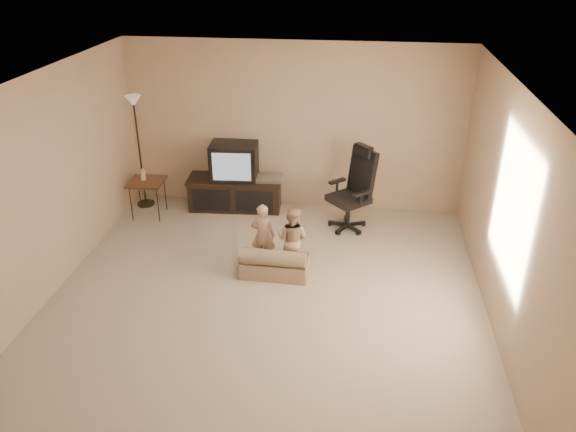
# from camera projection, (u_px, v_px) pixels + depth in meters

# --- Properties ---
(floor) EXTENTS (5.50, 5.50, 0.00)m
(floor) POSITION_uv_depth(u_px,v_px,m) (264.00, 305.00, 6.41)
(floor) COLOR #B8AB92
(floor) RESTS_ON ground
(room_shell) EXTENTS (5.50, 5.50, 5.50)m
(room_shell) POSITION_uv_depth(u_px,v_px,m) (262.00, 183.00, 5.73)
(room_shell) COLOR white
(room_shell) RESTS_ON floor
(tv_stand) EXTENTS (1.47, 0.62, 1.03)m
(tv_stand) POSITION_uv_depth(u_px,v_px,m) (235.00, 182.00, 8.53)
(tv_stand) COLOR black
(tv_stand) RESTS_ON floor
(office_chair) EXTENTS (0.79, 0.79, 1.22)m
(office_chair) POSITION_uv_depth(u_px,v_px,m) (353.00, 199.00, 7.94)
(office_chair) COLOR black
(office_chair) RESTS_ON floor
(side_table) EXTENTS (0.53, 0.53, 0.75)m
(side_table) POSITION_uv_depth(u_px,v_px,m) (146.00, 182.00, 8.26)
(side_table) COLOR brown
(side_table) RESTS_ON floor
(floor_lamp) EXTENTS (0.27, 0.27, 1.73)m
(floor_lamp) POSITION_uv_depth(u_px,v_px,m) (136.00, 127.00, 8.26)
(floor_lamp) COLOR black
(floor_lamp) RESTS_ON floor
(child_sofa) EXTENTS (0.85, 0.49, 0.41)m
(child_sofa) POSITION_uv_depth(u_px,v_px,m) (274.00, 263.00, 6.91)
(child_sofa) COLOR gray
(child_sofa) RESTS_ON floor
(toddler_left) EXTENTS (0.32, 0.23, 0.85)m
(toddler_left) POSITION_uv_depth(u_px,v_px,m) (263.00, 235.00, 7.02)
(toddler_left) COLOR tan
(toddler_left) RESTS_ON floor
(toddler_right) EXTENTS (0.47, 0.35, 0.87)m
(toddler_right) POSITION_uv_depth(u_px,v_px,m) (292.00, 239.00, 6.92)
(toddler_right) COLOR tan
(toddler_right) RESTS_ON floor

